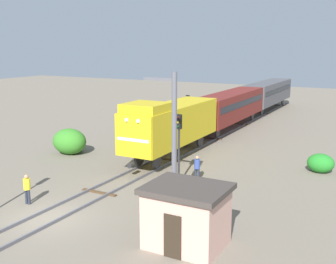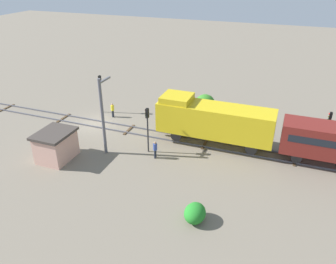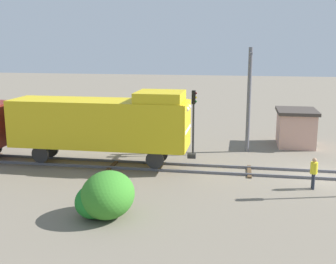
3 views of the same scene
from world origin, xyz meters
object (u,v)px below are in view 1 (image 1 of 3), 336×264
object	(u,v)px
worker_near_track	(27,187)
worker_by_signal	(197,166)
passenger_car_trailing	(268,92)
locomotive	(171,123)
traffic_signal_mid	(179,136)
catenary_mast	(173,137)
passenger_car_leading	(231,105)
traffic_signal_far	(187,106)
relay_hut	(187,215)

from	to	relation	value
worker_near_track	worker_by_signal	xyz separation A→B (m)	(6.60, 8.12, 0.00)
passenger_car_trailing	worker_near_track	xyz separation A→B (m)	(-2.40, -40.32, -1.53)
locomotive	traffic_signal_mid	xyz separation A→B (m)	(3.40, -5.33, 0.32)
passenger_car_trailing	catenary_mast	world-z (taller)	catenary_mast
passenger_car_leading	passenger_car_trailing	size ratio (longest dim) A/B	1.00
catenary_mast	traffic_signal_far	bearing A→B (deg)	113.73
locomotive	worker_near_track	bearing A→B (deg)	-100.97
locomotive	catenary_mast	world-z (taller)	catenary_mast
passenger_car_leading	traffic_signal_mid	bearing A→B (deg)	-79.67
passenger_car_leading	traffic_signal_far	bearing A→B (deg)	-140.81
worker_by_signal	worker_near_track	bearing A→B (deg)	127.20
traffic_signal_far	relay_hut	bearing A→B (deg)	-64.26
locomotive	passenger_car_leading	xyz separation A→B (m)	(0.00, 13.34, -0.25)
traffic_signal_mid	relay_hut	bearing A→B (deg)	-60.66
locomotive	catenary_mast	bearing A→B (deg)	-61.29
passenger_car_trailing	traffic_signal_far	world-z (taller)	passenger_car_trailing
passenger_car_trailing	catenary_mast	distance (m)	37.30
passenger_car_trailing	traffic_signal_mid	bearing A→B (deg)	-84.16
worker_near_track	catenary_mast	world-z (taller)	catenary_mast
passenger_car_trailing	relay_hut	world-z (taller)	passenger_car_trailing
traffic_signal_mid	relay_hut	xyz separation A→B (m)	(4.10, -7.29, -1.71)
passenger_car_leading	worker_near_track	distance (m)	25.87
worker_by_signal	relay_hut	bearing A→B (deg)	-172.14
passenger_car_trailing	worker_by_signal	world-z (taller)	passenger_car_trailing
passenger_car_trailing	traffic_signal_mid	distance (m)	33.44
passenger_car_leading	relay_hut	world-z (taller)	passenger_car_leading
passenger_car_leading	worker_near_track	bearing A→B (deg)	-95.33
passenger_car_leading	traffic_signal_mid	xyz separation A→B (m)	(3.40, -18.66, 0.57)
locomotive	worker_by_signal	distance (m)	6.24
locomotive	passenger_car_trailing	distance (m)	27.94
passenger_car_trailing	locomotive	bearing A→B (deg)	-90.00
passenger_car_leading	worker_near_track	size ratio (longest dim) A/B	8.24
locomotive	traffic_signal_mid	bearing A→B (deg)	-57.45
locomotive	relay_hut	bearing A→B (deg)	-59.28
passenger_car_leading	worker_by_signal	distance (m)	18.16
passenger_car_leading	catenary_mast	xyz separation A→B (m)	(4.93, -22.34, 1.38)
passenger_car_leading	passenger_car_trailing	bearing A→B (deg)	90.00
traffic_signal_mid	catenary_mast	bearing A→B (deg)	-67.39
traffic_signal_far	relay_hut	distance (m)	25.58
locomotive	relay_hut	distance (m)	14.75
locomotive	catenary_mast	size ratio (longest dim) A/B	1.58
traffic_signal_mid	catenary_mast	size ratio (longest dim) A/B	0.61
passenger_car_trailing	worker_near_track	distance (m)	40.42
traffic_signal_mid	traffic_signal_far	xyz separation A→B (m)	(-7.00, 15.73, -0.54)
passenger_car_trailing	passenger_car_leading	bearing A→B (deg)	-90.00
traffic_signal_mid	worker_by_signal	distance (m)	2.49
traffic_signal_far	worker_near_track	xyz separation A→B (m)	(1.20, -22.78, -1.57)
locomotive	worker_near_track	world-z (taller)	locomotive
traffic_signal_mid	worker_near_track	distance (m)	9.37
traffic_signal_mid	catenary_mast	distance (m)	4.07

